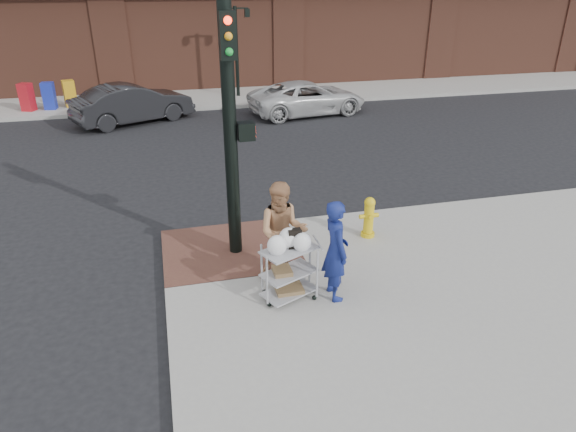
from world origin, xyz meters
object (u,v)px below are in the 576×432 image
object	(u,v)px
woman_blue	(336,250)
minivan_white	(308,98)
lamp_post	(236,42)
pedestrian_tan	(283,232)
sedan_dark	(133,103)
traffic_signal_pole	(231,126)
fire_hydrant	(369,217)
utility_cart	(289,268)

from	to	relation	value
woman_blue	minivan_white	size ratio (longest dim) A/B	0.37
lamp_post	woman_blue	bearing A→B (deg)	-93.48
pedestrian_tan	sedan_dark	bearing A→B (deg)	116.60
traffic_signal_pole	sedan_dark	xyz separation A→B (m)	(-2.28, 11.86, -2.06)
lamp_post	pedestrian_tan	bearing A→B (deg)	-96.21
traffic_signal_pole	sedan_dark	size ratio (longest dim) A/B	1.07
traffic_signal_pole	lamp_post	bearing A→B (deg)	80.76
minivan_white	fire_hydrant	distance (m)	11.68
pedestrian_tan	fire_hydrant	bearing A→B (deg)	42.25
lamp_post	pedestrian_tan	world-z (taller)	lamp_post
sedan_dark	fire_hydrant	size ratio (longest dim) A/B	5.09
sedan_dark	minivan_white	bearing A→B (deg)	-117.71
pedestrian_tan	sedan_dark	size ratio (longest dim) A/B	0.41
traffic_signal_pole	sedan_dark	bearing A→B (deg)	100.88
pedestrian_tan	utility_cart	distance (m)	0.77
utility_cart	fire_hydrant	bearing A→B (deg)	39.64
woman_blue	fire_hydrant	xyz separation A→B (m)	(1.48, 2.03, -0.45)
pedestrian_tan	fire_hydrant	size ratio (longest dim) A/B	2.08
woman_blue	minivan_white	distance (m)	13.98
pedestrian_tan	utility_cart	size ratio (longest dim) A/B	1.46
lamp_post	traffic_signal_pole	world-z (taller)	traffic_signal_pole
sedan_dark	utility_cart	world-z (taller)	sedan_dark
minivan_white	utility_cart	bearing A→B (deg)	154.00
woman_blue	pedestrian_tan	distance (m)	1.11
lamp_post	minivan_white	xyz separation A→B (m)	(2.38, -3.73, -1.93)
traffic_signal_pole	woman_blue	world-z (taller)	traffic_signal_pole
minivan_white	woman_blue	bearing A→B (deg)	157.28
woman_blue	pedestrian_tan	world-z (taller)	pedestrian_tan
lamp_post	traffic_signal_pole	bearing A→B (deg)	-99.24
pedestrian_tan	sedan_dark	world-z (taller)	pedestrian_tan
traffic_signal_pole	pedestrian_tan	size ratio (longest dim) A/B	2.61
pedestrian_tan	sedan_dark	xyz separation A→B (m)	(-2.97, 13.07, -0.34)
woman_blue	sedan_dark	bearing A→B (deg)	13.08
woman_blue	minivan_white	bearing A→B (deg)	-16.05
sedan_dark	traffic_signal_pole	bearing A→B (deg)	166.01
pedestrian_tan	utility_cart	bearing A→B (deg)	-80.51
lamp_post	minivan_white	bearing A→B (deg)	-57.43
utility_cart	sedan_dark	bearing A→B (deg)	101.97
traffic_signal_pole	minivan_white	xyz separation A→B (m)	(4.86, 11.50, -2.14)
minivan_white	sedan_dark	bearing A→B (deg)	78.64
traffic_signal_pole	woman_blue	distance (m)	3.05
pedestrian_tan	woman_blue	bearing A→B (deg)	-34.53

